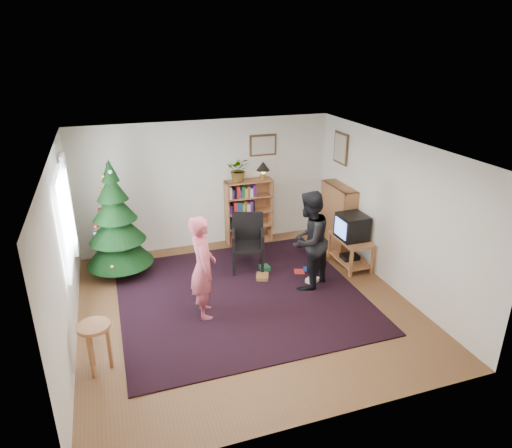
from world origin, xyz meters
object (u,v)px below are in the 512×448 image
object	(u,v)px
picture_back	(263,145)
stool	(95,335)
bookshelf_back	(249,211)
person_standing	(203,267)
bookshelf_right	(338,217)
armchair	(246,240)
tv_stand	(350,249)
crt_tv	(352,227)
picture_right	(341,148)
person_by_chair	(309,241)
potted_plant	(239,170)
christmas_tree	(117,228)
table_lamp	(263,167)

from	to	relation	value
picture_back	stool	xyz separation A→B (m)	(-3.35, -3.34, -1.43)
bookshelf_back	person_standing	bearing A→B (deg)	-121.59
bookshelf_back	bookshelf_right	xyz separation A→B (m)	(1.53, -0.89, 0.00)
armchair	tv_stand	bearing A→B (deg)	-0.13
bookshelf_back	person_standing	xyz separation A→B (m)	(-1.47, -2.39, 0.13)
picture_back	bookshelf_right	bearing A→B (deg)	-40.84
stool	crt_tv	bearing A→B (deg)	19.33
bookshelf_right	tv_stand	distance (m)	0.84
picture_right	person_by_chair	bearing A→B (deg)	-131.18
armchair	potted_plant	distance (m)	1.50
tv_stand	person_by_chair	world-z (taller)	person_by_chair
christmas_tree	person_standing	distance (m)	2.09
picture_back	person_standing	bearing A→B (deg)	-125.69
bookshelf_back	stool	xyz separation A→B (m)	(-3.01, -3.20, -0.15)
crt_tv	stool	world-z (taller)	crt_tv
armchair	stool	distance (m)	3.34
picture_right	potted_plant	distance (m)	2.00
bookshelf_back	stool	world-z (taller)	bookshelf_back
bookshelf_right	person_by_chair	size ratio (longest dim) A/B	0.78
crt_tv	person_standing	world-z (taller)	person_standing
christmas_tree	potted_plant	bearing A→B (deg)	14.73
christmas_tree	bookshelf_back	size ratio (longest dim) A/B	1.60
picture_back	armchair	world-z (taller)	picture_back
picture_back	stool	size ratio (longest dim) A/B	0.82
person_by_chair	christmas_tree	bearing A→B (deg)	-62.20
tv_stand	person_standing	size ratio (longest dim) A/B	0.55
bookshelf_right	person_standing	world-z (taller)	person_standing
bookshelf_right	table_lamp	bearing A→B (deg)	54.07
table_lamp	potted_plant	bearing A→B (deg)	180.00
bookshelf_right	stool	bearing A→B (deg)	116.93
person_by_chair	table_lamp	distance (m)	2.21
picture_right	person_standing	bearing A→B (deg)	-150.18
picture_right	bookshelf_right	size ratio (longest dim) A/B	0.46
bookshelf_back	crt_tv	xyz separation A→B (m)	(1.41, -1.65, 0.11)
tv_stand	table_lamp	distance (m)	2.33
potted_plant	picture_right	bearing A→B (deg)	-17.53
picture_back	crt_tv	xyz separation A→B (m)	(1.07, -1.79, -1.18)
table_lamp	person_by_chair	bearing A→B (deg)	-88.64
armchair	person_standing	world-z (taller)	person_standing
picture_back	table_lamp	xyz separation A→B (m)	(-0.04, -0.14, -0.41)
picture_back	person_standing	world-z (taller)	picture_back
tv_stand	stool	xyz separation A→B (m)	(-4.42, -1.55, 0.19)
person_by_chair	bookshelf_right	bearing A→B (deg)	-170.15
stool	table_lamp	xyz separation A→B (m)	(3.31, 3.20, 1.02)
tv_stand	crt_tv	distance (m)	0.45
crt_tv	picture_right	bearing A→B (deg)	76.34
bookshelf_back	stool	distance (m)	4.39
picture_right	crt_tv	world-z (taller)	picture_right
person_by_chair	potted_plant	size ratio (longest dim) A/B	3.52
christmas_tree	armchair	world-z (taller)	christmas_tree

